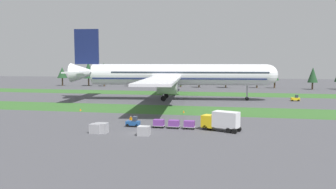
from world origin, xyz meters
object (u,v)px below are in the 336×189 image
(cargo_dolly_second, at_px, (174,123))
(ground_crew_loader, at_px, (236,122))
(cargo_dolly_third, at_px, (189,124))
(cargo_dolly_lead, at_px, (159,123))
(uld_container_2, at_px, (96,128))
(airliner, at_px, (172,75))
(uld_container_1, at_px, (102,128))
(taxiway_marker_1, at_px, (184,112))
(taxiway_marker_0, at_px, (80,110))
(uld_container_3, at_px, (144,131))
(baggage_tug, at_px, (133,122))
(ground_crew_marshaller, at_px, (131,120))
(catering_truck, at_px, (221,120))
(uld_container_0, at_px, (100,128))
(pushback_tractor, at_px, (295,99))

(cargo_dolly_second, xyz_separation_m, ground_crew_loader, (11.42, 3.49, 0.03))
(cargo_dolly_third, bearing_deg, cargo_dolly_lead, 90.00)
(ground_crew_loader, relative_size, uld_container_2, 0.87)
(airliner, bearing_deg, uld_container_1, -8.79)
(uld_container_2, distance_m, taxiway_marker_1, 28.68)
(ground_crew_loader, relative_size, taxiway_marker_0, 3.15)
(airliner, xyz_separation_m, taxiway_marker_1, (8.08, -26.93, -7.89))
(ground_crew_loader, xyz_separation_m, uld_container_3, (-15.25, -10.57, -0.15))
(cargo_dolly_lead, distance_m, uld_container_1, 10.91)
(taxiway_marker_0, bearing_deg, baggage_tug, -42.38)
(cargo_dolly_second, bearing_deg, uld_container_3, 152.70)
(taxiway_marker_1, bearing_deg, baggage_tug, -109.25)
(uld_container_3, xyz_separation_m, taxiway_marker_0, (-23.48, 24.92, -0.52))
(cargo_dolly_lead, relative_size, taxiway_marker_1, 3.57)
(cargo_dolly_lead, height_order, ground_crew_marshaller, ground_crew_marshaller)
(baggage_tug, relative_size, catering_truck, 0.36)
(baggage_tug, xyz_separation_m, catering_truck, (16.65, -0.88, 1.14))
(airliner, bearing_deg, ground_crew_loader, 19.41)
(taxiway_marker_0, bearing_deg, ground_crew_marshaller, -41.12)
(taxiway_marker_0, bearing_deg, taxiway_marker_1, 3.66)
(uld_container_0, distance_m, uld_container_3, 8.12)
(ground_crew_loader, bearing_deg, uld_container_1, -114.82)
(baggage_tug, height_order, cargo_dolly_third, baggage_tug)
(uld_container_1, distance_m, taxiway_marker_0, 29.06)
(catering_truck, bearing_deg, cargo_dolly_third, 104.81)
(pushback_tractor, height_order, uld_container_3, pushback_tractor)
(cargo_dolly_second, height_order, catering_truck, catering_truck)
(baggage_tug, bearing_deg, uld_container_2, 147.75)
(baggage_tug, bearing_deg, cargo_dolly_lead, -90.00)
(catering_truck, xyz_separation_m, ground_crew_loader, (2.69, 4.21, -1.01))
(ground_crew_marshaller, xyz_separation_m, taxiway_marker_1, (7.77, 17.72, -0.63))
(ground_crew_loader, relative_size, uld_container_3, 0.87)
(uld_container_3, bearing_deg, airliner, 95.78)
(uld_container_1, bearing_deg, taxiway_marker_0, 122.82)
(airliner, height_order, cargo_dolly_third, airliner)
(airliner, bearing_deg, pushback_tractor, 90.00)
(pushback_tractor, bearing_deg, cargo_dolly_third, 146.07)
(cargo_dolly_second, bearing_deg, ground_crew_marshaller, 79.75)
(ground_crew_marshaller, relative_size, uld_container_2, 0.87)
(baggage_tug, xyz_separation_m, cargo_dolly_third, (10.82, -0.21, 0.10))
(ground_crew_marshaller, distance_m, taxiway_marker_0, 24.41)
(catering_truck, bearing_deg, taxiway_marker_1, 47.39)
(cargo_dolly_second, relative_size, uld_container_3, 1.11)
(uld_container_3, bearing_deg, pushback_tractor, 60.03)
(uld_container_1, relative_size, taxiway_marker_0, 3.62)
(catering_truck, xyz_separation_m, uld_container_1, (-20.30, -5.84, -1.07))
(airliner, height_order, catering_truck, airliner)
(baggage_tug, height_order, taxiway_marker_0, baggage_tug)
(uld_container_0, bearing_deg, ground_crew_loader, 23.49)
(uld_container_2, bearing_deg, taxiway_marker_0, 120.96)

